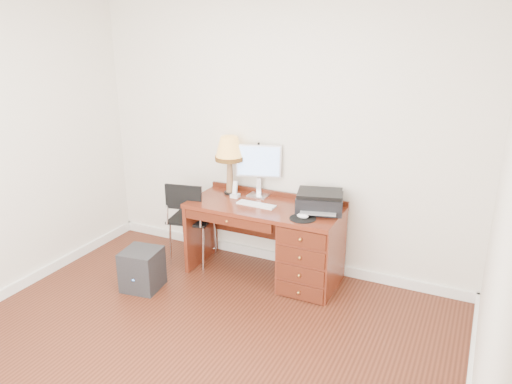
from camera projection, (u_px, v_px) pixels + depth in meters
The scene contains 12 objects.
ground at pixel (189, 352), 3.88m from camera, with size 4.00×4.00×0.00m, color #3B180D.
room_shell at pixel (228, 307), 4.40m from camera, with size 4.00×4.00×4.00m.
desk at pixel (295, 243), 4.81m from camera, with size 1.50×0.67×0.75m.
monitor at pixel (259, 164), 5.00m from camera, with size 0.45×0.21×0.53m.
keyboard at pixel (256, 205), 4.83m from camera, with size 0.39×0.11×0.01m, color white.
mouse_pad at pixel (303, 217), 4.50m from camera, with size 0.24×0.24×0.05m.
printer at pixel (320, 201), 4.66m from camera, with size 0.50×0.43×0.19m.
leg_lamp at pixel (229, 152), 5.02m from camera, with size 0.29×0.29×0.60m.
phone at pixel (235, 193), 5.03m from camera, with size 0.08×0.08×0.17m.
pen_cup at pixel (307, 204), 4.71m from camera, with size 0.09×0.09×0.11m, color black.
chair at pixel (188, 214), 5.17m from camera, with size 0.50×0.50×0.90m.
equipment_box at pixel (142, 269), 4.76m from camera, with size 0.34×0.34×0.39m, color black.
Camera 1 is at (1.87, -2.72, 2.44)m, focal length 35.00 mm.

